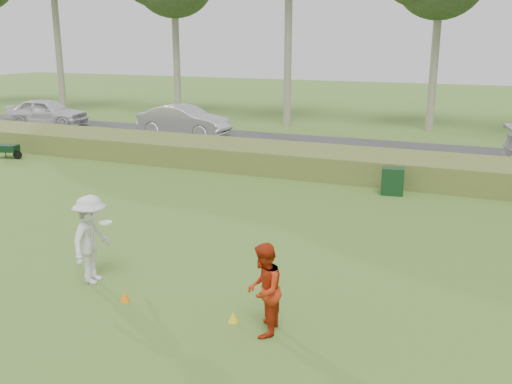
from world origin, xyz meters
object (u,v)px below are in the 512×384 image
at_px(cone_orange, 125,296).
at_px(utility_cabinet, 393,181).
at_px(cone_yellow, 233,317).
at_px(player_red, 264,290).
at_px(car_mid, 184,121).
at_px(player_white, 91,239).
at_px(car_left, 47,112).

distance_m(cone_orange, utility_cabinet, 10.75).
relative_size(cone_orange, cone_yellow, 1.07).
height_order(cone_orange, utility_cabinet, utility_cabinet).
relative_size(player_red, utility_cabinet, 1.85).
bearing_deg(car_mid, player_white, -155.33).
height_order(cone_yellow, car_mid, car_mid).
xyz_separation_m(player_white, car_left, (-16.67, 16.96, -0.10)).
bearing_deg(utility_cabinet, car_left, 152.85).
distance_m(utility_cabinet, car_mid, 14.19).
xyz_separation_m(cone_orange, car_left, (-17.85, 17.52, 0.75)).
height_order(car_left, car_mid, car_mid).
bearing_deg(player_red, car_left, -140.38).
height_order(player_white, cone_yellow, player_white).
bearing_deg(player_red, player_white, -109.19).
bearing_deg(utility_cabinet, player_white, -124.10).
xyz_separation_m(cone_orange, cone_yellow, (2.35, 0.07, -0.01)).
height_order(utility_cabinet, car_left, car_left).
distance_m(cone_yellow, car_left, 26.71).
relative_size(player_red, cone_orange, 7.67).
distance_m(player_white, cone_yellow, 3.66).
relative_size(player_white, car_mid, 0.39).
distance_m(player_white, player_red, 4.26).
bearing_deg(cone_orange, car_left, 135.54).
bearing_deg(player_white, utility_cabinet, -34.15).
bearing_deg(car_left, player_red, -139.35).
relative_size(player_red, car_left, 0.36).
height_order(player_red, cone_yellow, player_red).
xyz_separation_m(player_red, car_left, (-20.88, 17.63, 0.02)).
height_order(player_red, car_mid, player_red).
xyz_separation_m(player_white, cone_orange, (1.18, -0.56, -0.85)).
xyz_separation_m(player_red, utility_cabinet, (0.47, 10.27, -0.39)).
xyz_separation_m(player_red, cone_orange, (-3.03, 0.11, -0.73)).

